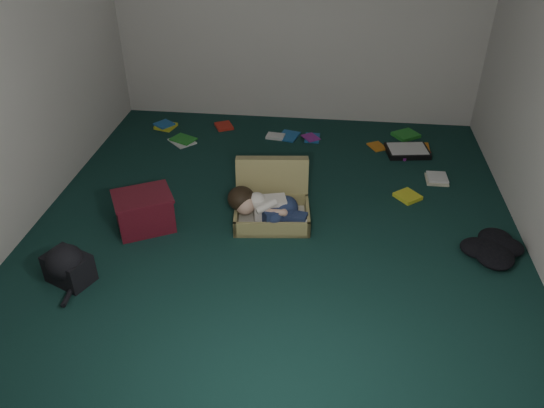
# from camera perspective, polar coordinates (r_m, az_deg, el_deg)

# --- Properties ---
(floor) EXTENTS (4.50, 4.50, 0.00)m
(floor) POSITION_cam_1_polar(r_m,az_deg,el_deg) (4.38, 0.23, -2.76)
(floor) COLOR #102F2A
(floor) RESTS_ON ground
(wall_back) EXTENTS (4.50, 0.00, 4.50)m
(wall_back) POSITION_cam_1_polar(r_m,az_deg,el_deg) (5.92, 2.86, 20.82)
(wall_back) COLOR silver
(wall_back) RESTS_ON ground
(wall_front) EXTENTS (4.50, 0.00, 4.50)m
(wall_front) POSITION_cam_1_polar(r_m,az_deg,el_deg) (1.84, -7.68, -11.03)
(wall_front) COLOR silver
(wall_front) RESTS_ON ground
(wall_left) EXTENTS (0.00, 4.50, 4.50)m
(wall_left) POSITION_cam_1_polar(r_m,az_deg,el_deg) (4.44, -27.10, 13.05)
(wall_left) COLOR silver
(wall_left) RESTS_ON ground
(suitcase) EXTENTS (0.68, 0.67, 0.46)m
(suitcase) POSITION_cam_1_polar(r_m,az_deg,el_deg) (4.49, -0.00, 0.36)
(suitcase) COLOR #9D9356
(suitcase) RESTS_ON floor
(person) EXTENTS (0.68, 0.33, 0.28)m
(person) POSITION_cam_1_polar(r_m,az_deg,el_deg) (4.33, -0.58, -0.32)
(person) COLOR silver
(person) RESTS_ON suitcase
(maroon_bin) EXTENTS (0.57, 0.53, 0.31)m
(maroon_bin) POSITION_cam_1_polar(r_m,az_deg,el_deg) (4.44, -13.58, -0.76)
(maroon_bin) COLOR #59121D
(maroon_bin) RESTS_ON floor
(backpack) EXTENTS (0.49, 0.45, 0.24)m
(backpack) POSITION_cam_1_polar(r_m,az_deg,el_deg) (4.08, -21.03, -6.37)
(backpack) COLOR black
(backpack) RESTS_ON floor
(clothing_pile) EXTENTS (0.51, 0.45, 0.14)m
(clothing_pile) POSITION_cam_1_polar(r_m,az_deg,el_deg) (4.44, 22.49, -3.99)
(clothing_pile) COLOR black
(clothing_pile) RESTS_ON floor
(paper_tray) EXTENTS (0.46, 0.38, 0.06)m
(paper_tray) POSITION_cam_1_polar(r_m,az_deg,el_deg) (5.68, 14.35, 5.57)
(paper_tray) COLOR black
(paper_tray) RESTS_ON floor
(book_scatter) EXTENTS (3.10, 1.55, 0.02)m
(book_scatter) POSITION_cam_1_polar(r_m,az_deg,el_deg) (5.67, 5.31, 6.25)
(book_scatter) COLOR yellow
(book_scatter) RESTS_ON floor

